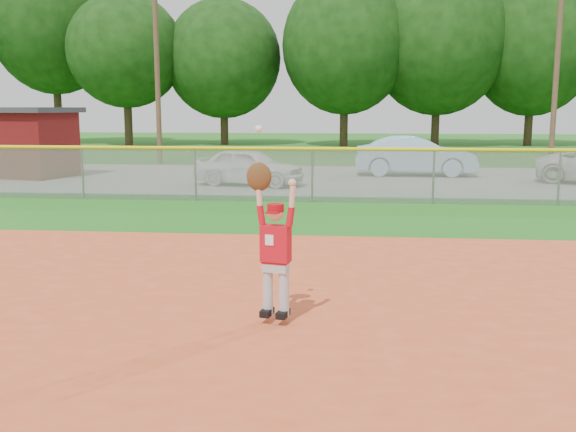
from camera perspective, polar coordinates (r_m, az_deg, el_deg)
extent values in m
plane|color=#1C6116|center=(8.32, -2.07, -8.74)|extent=(120.00, 120.00, 0.00)
cube|color=#C94824|center=(5.58, -6.40, -18.17)|extent=(24.00, 16.00, 0.04)
cube|color=gray|center=(23.99, 3.04, 3.34)|extent=(44.00, 10.00, 0.03)
imported|color=white|center=(21.74, -3.47, 4.41)|extent=(3.95, 2.29, 1.26)
imported|color=#97C3E1|center=(25.40, 11.25, 5.27)|extent=(4.62, 1.64, 1.52)
cube|color=#4F0B0B|center=(26.41, -22.22, 5.85)|extent=(3.58, 2.99, 2.45)
cube|color=#333338|center=(26.38, -22.40, 8.71)|extent=(4.05, 3.46, 0.20)
cube|color=gray|center=(17.96, 2.18, 3.61)|extent=(40.00, 0.03, 1.50)
cylinder|color=yellow|center=(17.89, 2.19, 6.00)|extent=(40.00, 0.10, 0.10)
cylinder|color=gray|center=(19.52, -17.79, 3.64)|extent=(0.06, 0.06, 1.50)
cylinder|color=gray|center=(18.46, -8.23, 3.68)|extent=(0.06, 0.06, 1.50)
cylinder|color=gray|center=(17.96, 2.18, 3.61)|extent=(0.06, 0.06, 1.50)
cylinder|color=gray|center=(18.07, 12.81, 3.42)|extent=(0.06, 0.06, 1.50)
cylinder|color=gray|center=(18.78, 22.96, 3.12)|extent=(0.06, 0.06, 1.50)
cylinder|color=#4C3823|center=(31.23, -11.57, 12.85)|extent=(0.24, 0.24, 9.00)
cylinder|color=#4C3823|center=(31.19, 22.80, 12.31)|extent=(0.24, 0.24, 9.00)
cylinder|color=#422D1C|center=(51.06, -19.79, 9.51)|extent=(0.56, 0.56, 6.10)
ellipsoid|color=#193F0F|center=(51.46, -20.18, 16.15)|extent=(9.19, 9.19, 10.85)
cylinder|color=#422D1C|center=(47.05, -14.03, 8.81)|extent=(0.56, 0.56, 4.43)
ellipsoid|color=#193F0F|center=(47.21, -14.25, 14.07)|extent=(8.01, 8.01, 7.88)
cylinder|color=#422D1C|center=(46.90, -5.69, 8.84)|extent=(0.56, 0.56, 4.11)
ellipsoid|color=#193F0F|center=(47.03, -5.77, 13.74)|extent=(8.19, 8.19, 8.39)
cylinder|color=#422D1C|center=(44.98, 5.00, 9.17)|extent=(0.56, 0.56, 4.64)
ellipsoid|color=#193F0F|center=(45.17, 5.08, 14.93)|extent=(8.57, 8.57, 9.43)
cylinder|color=#422D1C|center=(46.54, 13.00, 9.13)|extent=(0.56, 0.56, 4.89)
ellipsoid|color=#193F0F|center=(46.77, 13.23, 14.99)|extent=(9.41, 9.41, 10.28)
cylinder|color=#422D1C|center=(48.45, 20.65, 8.71)|extent=(0.56, 0.56, 4.78)
ellipsoid|color=#193F0F|center=(48.65, 20.98, 14.21)|extent=(8.62, 8.62, 10.06)
cylinder|color=silver|center=(7.84, -1.80, -6.76)|extent=(0.15, 0.15, 0.57)
cylinder|color=silver|center=(7.77, -0.36, -6.90)|extent=(0.15, 0.15, 0.57)
cube|color=black|center=(7.88, -1.88, -8.55)|extent=(0.16, 0.25, 0.08)
cube|color=black|center=(7.81, -0.45, -8.70)|extent=(0.16, 0.25, 0.08)
cube|color=silver|center=(7.72, -1.09, -4.54)|extent=(0.33, 0.22, 0.11)
cube|color=maroon|center=(7.70, -1.10, -4.04)|extent=(0.34, 0.24, 0.05)
cube|color=red|center=(7.65, -1.10, -2.45)|extent=(0.38, 0.26, 0.44)
cube|color=white|center=(7.57, -1.68, -2.15)|extent=(0.10, 0.03, 0.13)
sphere|color=beige|center=(7.58, -1.11, 0.31)|extent=(0.23, 0.23, 0.20)
cylinder|color=#A40A10|center=(7.57, -1.11, 0.73)|extent=(0.24, 0.24, 0.09)
cube|color=#A40A10|center=(7.49, -1.38, 0.32)|extent=(0.17, 0.15, 0.02)
cylinder|color=red|center=(7.65, -2.40, 0.08)|extent=(0.13, 0.10, 0.24)
cylinder|color=beige|center=(7.63, -2.58, 1.88)|extent=(0.10, 0.09, 0.26)
ellipsoid|color=#4C2D14|center=(7.60, -2.59, 3.51)|extent=(0.32, 0.20, 0.34)
sphere|color=white|center=(7.56, -2.62, 7.74)|extent=(0.10, 0.10, 0.09)
cylinder|color=red|center=(7.53, 0.21, -0.07)|extent=(0.13, 0.10, 0.24)
cylinder|color=beige|center=(7.49, 0.37, 1.74)|extent=(0.10, 0.09, 0.26)
sphere|color=beige|center=(7.47, 0.38, 2.96)|extent=(0.11, 0.11, 0.09)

